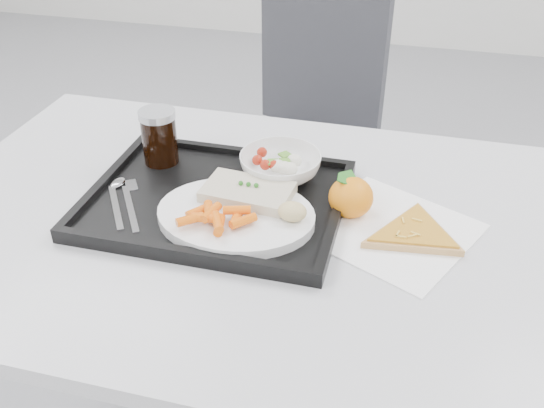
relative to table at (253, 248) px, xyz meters
The scene contains 14 objects.
table is the anchor object (origin of this frame).
chair 0.82m from the table, 93.40° to the left, with size 0.54×0.54×0.93m.
tray 0.11m from the table, 163.60° to the left, with size 0.45×0.35×0.03m.
dinner_plate 0.10m from the table, 119.22° to the right, with size 0.27×0.27×0.02m.
fish_fillet 0.11m from the table, 129.30° to the left, with size 0.16×0.10×0.03m.
bread_roll 0.14m from the table, 23.16° to the right, with size 0.05×0.04×0.03m.
salad_bowl 0.16m from the table, 80.76° to the left, with size 0.15×0.15×0.05m.
cola_glass 0.29m from the table, 151.12° to the left, with size 0.07×0.07×0.11m.
cutlery 0.25m from the table, behind, with size 0.13×0.16×0.01m.
napkin 0.25m from the table, ahead, with size 0.33×0.32×0.00m.
tangerine 0.20m from the table, 18.39° to the left, with size 0.09×0.09×0.08m.
pizza_slice 0.29m from the table, ahead, with size 0.27×0.27×0.02m.
carrot_pile 0.14m from the table, 117.02° to the right, with size 0.13×0.08×0.02m.
salad_contents 0.16m from the table, 78.78° to the left, with size 0.09×0.07×0.02m.
Camera 1 is at (0.25, -0.53, 1.36)m, focal length 40.00 mm.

